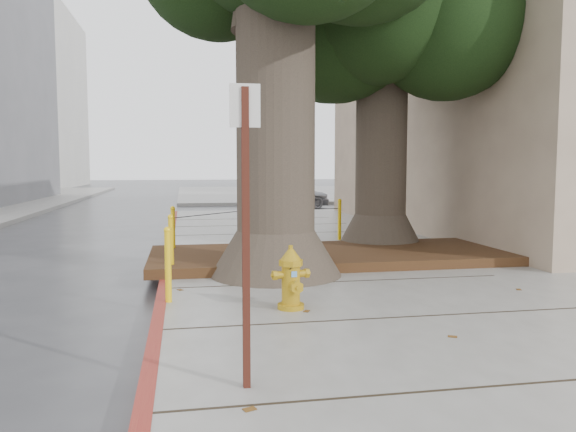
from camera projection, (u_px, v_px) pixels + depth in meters
name	position (u px, v px, depth m)	size (l,w,h in m)	color
ground	(343.00, 334.00, 6.17)	(140.00, 140.00, 0.00)	#28282B
sidewalk_far	(303.00, 193.00, 36.63)	(16.00, 20.00, 0.15)	slate
curb_red	(164.00, 286.00, 8.24)	(0.14, 26.00, 0.16)	maroon
planter_bed	(331.00, 255.00, 10.13)	(6.40, 2.60, 0.16)	black
building_side_white	(478.00, 122.00, 34.15)	(10.00, 10.00, 9.00)	silver
building_side_grey	(511.00, 109.00, 40.98)	(12.00, 14.00, 12.00)	slate
tree_far	(397.00, 9.00, 11.41)	(4.50, 3.80, 7.17)	#4C3F33
bollard_ring	(230.00, 230.00, 10.23)	(3.79, 5.39, 0.95)	yellow
fire_hydrant	(291.00, 278.00, 6.62)	(0.40, 0.38, 0.76)	#B68812
signpost	(246.00, 219.00, 4.18)	(0.23, 0.05, 2.29)	#471911
car_silver	(287.00, 194.00, 24.33)	(1.47, 3.66, 1.25)	#99999E
car_red	(416.00, 193.00, 26.59)	(1.15, 3.29, 1.08)	maroon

